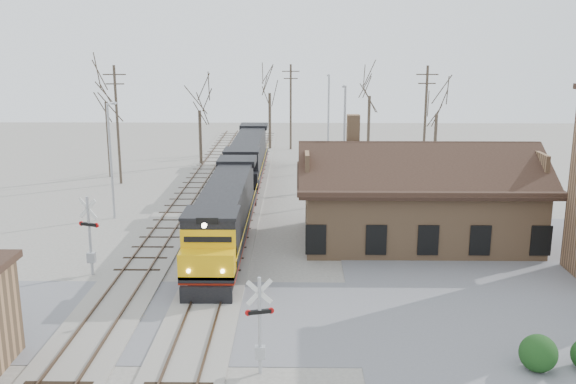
% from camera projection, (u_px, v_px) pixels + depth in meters
% --- Properties ---
extents(ground, '(140.00, 140.00, 0.00)m').
position_uv_depth(ground, '(202.00, 318.00, 29.77)').
color(ground, '#A19C92').
rests_on(ground, ground).
extents(road, '(60.00, 9.00, 0.03)m').
position_uv_depth(road, '(202.00, 318.00, 29.77)').
color(road, slate).
rests_on(road, ground).
extents(parking_lot, '(22.00, 26.00, 0.03)m').
position_uv_depth(parking_lot, '(557.00, 287.00, 33.40)').
color(parking_lot, slate).
rests_on(parking_lot, ground).
extents(track_main, '(3.40, 90.00, 0.24)m').
position_uv_depth(track_main, '(233.00, 225.00, 44.33)').
color(track_main, '#A19C92').
rests_on(track_main, ground).
extents(track_siding, '(3.40, 90.00, 0.24)m').
position_uv_depth(track_siding, '(169.00, 225.00, 44.39)').
color(track_siding, '#A19C92').
rests_on(track_siding, ground).
extents(depot, '(15.20, 9.31, 7.90)m').
position_uv_depth(depot, '(416.00, 204.00, 40.70)').
color(depot, '#936D4C').
rests_on(depot, ground).
extents(locomotive_lead, '(2.76, 18.51, 4.10)m').
position_uv_depth(locomotive_lead, '(225.00, 215.00, 39.17)').
color(locomotive_lead, black).
rests_on(locomotive_lead, ground).
extents(locomotive_trailing, '(2.76, 18.51, 3.89)m').
position_uv_depth(locomotive_trailing, '(248.00, 158.00, 57.42)').
color(locomotive_trailing, black).
rests_on(locomotive_trailing, ground).
extents(crossbuck_near, '(1.11, 0.37, 3.96)m').
position_uv_depth(crossbuck_near, '(260.00, 329.00, 24.49)').
color(crossbuck_near, '#A5A8AD').
rests_on(crossbuck_near, ground).
extents(crossbuck_far, '(1.22, 0.50, 4.43)m').
position_uv_depth(crossbuck_far, '(90.00, 239.00, 34.79)').
color(crossbuck_far, '#A5A8AD').
rests_on(crossbuck_far, ground).
extents(hedge_a, '(1.48, 1.48, 1.48)m').
position_uv_depth(hedge_a, '(538.00, 353.00, 24.95)').
color(hedge_a, '#113411').
rests_on(hedge_a, ground).
extents(streetlight_a, '(0.25, 2.04, 8.29)m').
position_uv_depth(streetlight_a, '(111.00, 154.00, 45.35)').
color(streetlight_a, '#A5A8AD').
rests_on(streetlight_a, ground).
extents(streetlight_b, '(0.25, 2.04, 9.15)m').
position_uv_depth(streetlight_b, '(344.00, 138.00, 49.53)').
color(streetlight_b, '#A5A8AD').
rests_on(streetlight_b, ground).
extents(streetlight_c, '(0.25, 2.04, 9.29)m').
position_uv_depth(streetlight_c, '(328.00, 118.00, 61.47)').
color(streetlight_c, '#A5A8AD').
rests_on(streetlight_c, ground).
extents(utility_pole_a, '(2.00, 0.24, 10.40)m').
position_uv_depth(utility_pole_a, '(117.00, 123.00, 55.96)').
color(utility_pole_a, '#382D23').
rests_on(utility_pole_a, ground).
extents(utility_pole_b, '(2.00, 0.24, 9.75)m').
position_uv_depth(utility_pole_b, '(291.00, 105.00, 73.56)').
color(utility_pole_b, '#382D23').
rests_on(utility_pole_b, ground).
extents(utility_pole_c, '(2.00, 0.24, 10.25)m').
position_uv_depth(utility_pole_c, '(425.00, 120.00, 58.70)').
color(utility_pole_c, '#382D23').
rests_on(utility_pole_c, ground).
extents(tree_a, '(4.66, 4.66, 11.40)m').
position_uv_depth(tree_a, '(105.00, 89.00, 58.17)').
color(tree_a, '#382D23').
rests_on(tree_a, ground).
extents(tree_b, '(3.69, 3.69, 9.04)m').
position_uv_depth(tree_b, '(199.00, 102.00, 64.26)').
color(tree_b, '#382D23').
rests_on(tree_b, ground).
extents(tree_c, '(4.33, 4.33, 10.60)m').
position_uv_depth(tree_c, '(270.00, 84.00, 73.12)').
color(tree_c, '#382D23').
rests_on(tree_c, ground).
extents(tree_d, '(4.39, 4.39, 10.76)m').
position_uv_depth(tree_d, '(370.00, 86.00, 68.42)').
color(tree_d, '#382D23').
rests_on(tree_d, ground).
extents(tree_e, '(3.55, 3.55, 8.69)m').
position_uv_depth(tree_e, '(437.00, 105.00, 63.29)').
color(tree_e, '#382D23').
rests_on(tree_e, ground).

